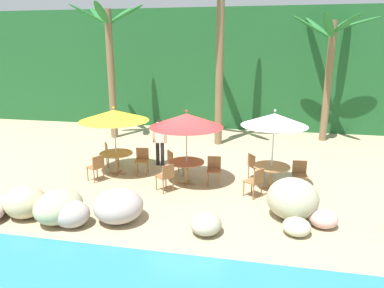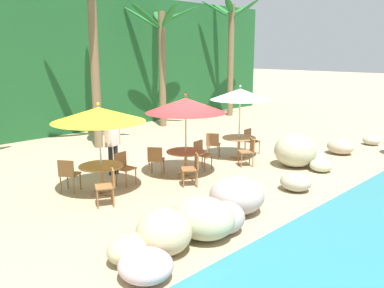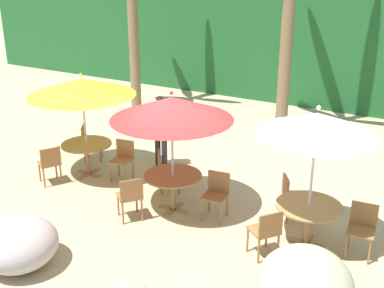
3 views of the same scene
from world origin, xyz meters
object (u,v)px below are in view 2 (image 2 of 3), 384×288
(umbrella_white, at_px, (240,94))
(chair_white_inland, at_px, (213,143))
(chair_red_left, at_px, (193,167))
(chair_red_inland, at_px, (156,159))
(palm_tree_third, at_px, (162,45))
(umbrella_red, at_px, (186,105))
(dining_table_red, at_px, (186,155))
(chair_yellow_seaward, at_px, (123,166))
(waiter_in_white, at_px, (113,141))
(palm_tree_fourth, at_px, (231,42))
(chair_white_seaward, at_px, (250,139))
(dining_table_white, at_px, (239,141))
(palm_tree_second, at_px, (92,11))
(dining_table_yellow, at_px, (101,170))
(chair_red_seaward, at_px, (201,153))
(chair_yellow_left, at_px, (108,184))
(umbrella_yellow, at_px, (99,115))
(chair_white_left, at_px, (249,150))
(chair_yellow_inland, at_px, (68,173))

(umbrella_white, bearing_deg, chair_white_inland, 127.98)
(chair_red_left, bearing_deg, chair_red_inland, 95.36)
(palm_tree_third, bearing_deg, chair_white_inland, -117.07)
(umbrella_red, bearing_deg, dining_table_red, 26.57)
(chair_yellow_seaward, bearing_deg, palm_tree_third, 41.24)
(dining_table_red, distance_m, chair_red_left, 0.86)
(chair_red_inland, bearing_deg, waiter_in_white, 126.84)
(chair_yellow_seaward, height_order, umbrella_white, umbrella_white)
(palm_tree_fourth, bearing_deg, chair_white_seaward, -136.21)
(chair_red_left, bearing_deg, umbrella_white, 15.28)
(chair_red_inland, relative_size, dining_table_white, 0.79)
(dining_table_white, bearing_deg, palm_tree_second, 114.78)
(umbrella_red, bearing_deg, dining_table_yellow, 169.75)
(palm_tree_fourth, bearing_deg, chair_white_inland, -144.14)
(umbrella_red, xyz_separation_m, chair_red_left, (-0.46, -0.72, -1.53))
(chair_red_seaward, bearing_deg, palm_tree_second, 95.98)
(chair_red_inland, xyz_separation_m, palm_tree_second, (0.92, 4.34, 4.33))
(chair_red_seaward, bearing_deg, palm_tree_third, 56.76)
(chair_yellow_left, bearing_deg, dining_table_white, 4.62)
(chair_red_inland, relative_size, chair_white_inland, 1.00)
(dining_table_red, height_order, palm_tree_third, palm_tree_third)
(waiter_in_white, bearing_deg, umbrella_red, -50.61)
(chair_yellow_left, xyz_separation_m, palm_tree_fourth, (12.62, 6.69, 3.47))
(umbrella_yellow, bearing_deg, chair_yellow_left, -113.25)
(chair_yellow_seaward, height_order, umbrella_red, umbrella_red)
(dining_table_yellow, bearing_deg, chair_white_inland, 4.09)
(chair_red_seaward, distance_m, chair_white_left, 1.53)
(chair_yellow_left, height_order, dining_table_red, chair_yellow_left)
(chair_red_inland, xyz_separation_m, chair_white_left, (2.72, -1.25, 0.00))
(umbrella_yellow, height_order, chair_red_inland, umbrella_yellow)
(dining_table_red, xyz_separation_m, chair_red_left, (-0.46, -0.72, -0.10))
(palm_tree_second, distance_m, palm_tree_fourth, 9.57)
(umbrella_yellow, height_order, palm_tree_fourth, palm_tree_fourth)
(palm_tree_third, relative_size, palm_tree_fourth, 0.90)
(chair_yellow_inland, xyz_separation_m, dining_table_white, (5.63, -1.01, 0.10))
(chair_white_seaward, bearing_deg, umbrella_red, -175.50)
(chair_white_left, distance_m, palm_tree_third, 8.33)
(dining_table_yellow, distance_m, chair_white_seaward, 5.93)
(dining_table_yellow, distance_m, palm_tree_second, 6.80)
(chair_red_inland, xyz_separation_m, palm_tree_third, (5.56, 5.88, 3.24))
(umbrella_red, distance_m, dining_table_white, 2.95)
(chair_yellow_inland, distance_m, chair_red_inland, 2.51)
(chair_yellow_inland, relative_size, dining_table_white, 0.79)
(dining_table_yellow, relative_size, chair_white_seaward, 1.26)
(palm_tree_second, bearing_deg, dining_table_white, -65.22)
(chair_red_left, distance_m, waiter_in_white, 2.55)
(chair_yellow_left, xyz_separation_m, waiter_in_white, (1.52, 1.95, 0.47))
(chair_red_left, relative_size, waiter_in_white, 0.51)
(umbrella_red, xyz_separation_m, chair_red_seaward, (0.83, 0.19, -1.53))
(umbrella_yellow, bearing_deg, chair_red_left, -29.80)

